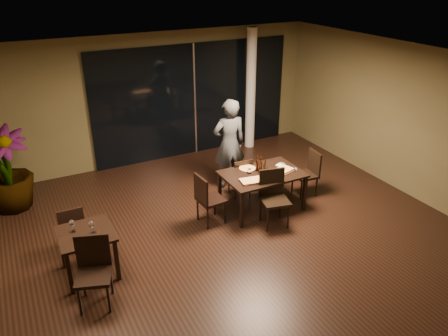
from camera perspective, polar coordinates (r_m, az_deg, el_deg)
ground at (r=7.65m, az=1.59°, el=-9.61°), size 8.00×8.00×0.00m
wall_back at (r=10.41m, az=-9.25°, el=8.96°), size 8.00×0.10×3.00m
wall_right at (r=9.43m, az=23.93°, el=5.34°), size 0.10×8.00×3.00m
ceiling at (r=6.41m, az=1.92°, el=13.08°), size 8.00×8.00×0.04m
window_panel at (r=10.70m, az=-3.92°, el=8.86°), size 5.00×0.06×2.70m
column at (r=11.01m, az=3.51°, el=10.16°), size 0.24×0.24×3.00m
main_table at (r=8.34m, az=5.02°, el=-1.13°), size 1.50×1.00×0.75m
side_table at (r=6.92m, az=-17.54°, el=-8.92°), size 0.80×0.80×0.75m
chair_main_far at (r=8.78m, az=2.25°, el=-1.06°), size 0.42×0.42×0.86m
chair_main_near at (r=7.95m, az=6.46°, el=-3.45°), size 0.57×0.57×1.03m
chair_main_left at (r=7.88m, az=-2.24°, el=-3.81°), size 0.49×0.49×0.98m
chair_main_right at (r=9.06m, az=11.04°, el=-0.36°), size 0.48×0.48×0.94m
chair_side_far at (r=7.56m, az=-19.26°, el=-7.27°), size 0.41×0.41×0.87m
chair_side_near at (r=6.43m, az=-16.67°, el=-12.31°), size 0.60×0.60×1.02m
diner at (r=9.05m, az=0.69°, el=3.16°), size 0.70×0.50×1.92m
potted_plant at (r=9.22m, az=-26.56°, el=-0.25°), size 0.96×0.96×1.63m
pizza_board_left at (r=7.99m, az=4.02°, el=-1.70°), size 0.55×0.32×0.01m
pizza_board_right at (r=8.37m, az=7.40°, el=-0.52°), size 0.68×0.47×0.01m
oblong_pizza_left at (r=7.98m, az=4.03°, el=-1.59°), size 0.54×0.32×0.02m
oblong_pizza_right at (r=8.37m, az=7.40°, el=-0.41°), size 0.56×0.38×0.02m
round_pizza at (r=8.45m, az=3.07°, el=-0.07°), size 0.31×0.31×0.01m
bottle_a at (r=8.26m, az=4.79°, el=0.43°), size 0.07×0.07×0.32m
bottle_b at (r=8.26m, az=5.39°, el=0.20°), size 0.06×0.06×0.27m
bottle_c at (r=8.34m, az=4.39°, el=0.61°), size 0.07×0.07×0.30m
tumbler_left at (r=8.27m, az=3.35°, el=-0.41°), size 0.07×0.07×0.09m
tumbler_right at (r=8.50m, az=5.48°, el=0.24°), size 0.07×0.07×0.08m
napkin_near at (r=8.51m, az=8.85°, el=-0.18°), size 0.20×0.16×0.01m
napkin_far at (r=8.67m, az=7.34°, el=0.44°), size 0.21×0.17×0.01m
wine_glass_a at (r=6.88m, az=-19.20°, el=-7.19°), size 0.09×0.09×0.19m
wine_glass_b at (r=6.76m, az=-16.88°, el=-7.44°), size 0.09×0.09×0.19m
side_napkin at (r=6.67m, az=-17.12°, el=-8.89°), size 0.18×0.11×0.01m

